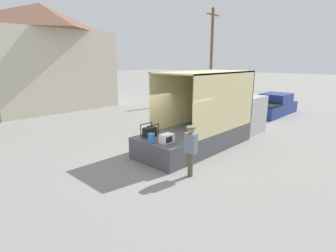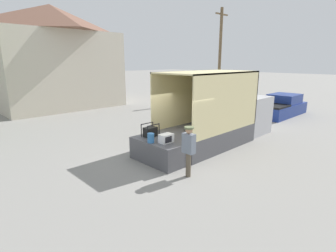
{
  "view_description": "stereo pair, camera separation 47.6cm",
  "coord_description": "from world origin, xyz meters",
  "px_view_note": "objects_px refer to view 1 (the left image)",
  "views": [
    {
      "loc": [
        -7.51,
        -7.0,
        3.92
      ],
      "look_at": [
        -0.31,
        -0.2,
        1.44
      ],
      "focal_mm": 28.0,
      "sensor_mm": 36.0,
      "label": 1
    },
    {
      "loc": [
        -7.17,
        -7.34,
        3.92
      ],
      "look_at": [
        -0.31,
        -0.2,
        1.44
      ],
      "focal_mm": 28.0,
      "sensor_mm": 36.0,
      "label": 2
    }
  ],
  "objects_px": {
    "worker_person": "(191,146)",
    "pickup_truck_blue": "(273,106)",
    "orange_bucket": "(151,138)",
    "utility_pole": "(211,54)",
    "microwave": "(167,138)",
    "portable_generator": "(150,132)",
    "box_truck": "(221,121)"
  },
  "relations": [
    {
      "from": "portable_generator",
      "to": "orange_bucket",
      "type": "bearing_deg",
      "value": -129.76
    },
    {
      "from": "box_truck",
      "to": "portable_generator",
      "type": "relative_size",
      "value": 10.59
    },
    {
      "from": "orange_bucket",
      "to": "pickup_truck_blue",
      "type": "bearing_deg",
      "value": 2.81
    },
    {
      "from": "pickup_truck_blue",
      "to": "utility_pole",
      "type": "relative_size",
      "value": 0.57
    },
    {
      "from": "utility_pole",
      "to": "microwave",
      "type": "bearing_deg",
      "value": -150.89
    },
    {
      "from": "utility_pole",
      "to": "portable_generator",
      "type": "bearing_deg",
      "value": -153.85
    },
    {
      "from": "box_truck",
      "to": "microwave",
      "type": "distance_m",
      "value": 4.56
    },
    {
      "from": "worker_person",
      "to": "pickup_truck_blue",
      "type": "distance_m",
      "value": 13.05
    },
    {
      "from": "pickup_truck_blue",
      "to": "microwave",
      "type": "bearing_deg",
      "value": -175.24
    },
    {
      "from": "pickup_truck_blue",
      "to": "utility_pole",
      "type": "xyz_separation_m",
      "value": [
        2.5,
        7.38,
        3.9
      ]
    },
    {
      "from": "box_truck",
      "to": "orange_bucket",
      "type": "distance_m",
      "value": 4.94
    },
    {
      "from": "box_truck",
      "to": "utility_pole",
      "type": "relative_size",
      "value": 0.79
    },
    {
      "from": "orange_bucket",
      "to": "worker_person",
      "type": "distance_m",
      "value": 1.73
    },
    {
      "from": "orange_bucket",
      "to": "pickup_truck_blue",
      "type": "relative_size",
      "value": 0.07
    },
    {
      "from": "box_truck",
      "to": "pickup_truck_blue",
      "type": "relative_size",
      "value": 1.39
    },
    {
      "from": "box_truck",
      "to": "worker_person",
      "type": "height_order",
      "value": "box_truck"
    },
    {
      "from": "box_truck",
      "to": "worker_person",
      "type": "relative_size",
      "value": 3.86
    },
    {
      "from": "microwave",
      "to": "portable_generator",
      "type": "bearing_deg",
      "value": 83.25
    },
    {
      "from": "box_truck",
      "to": "orange_bucket",
      "type": "height_order",
      "value": "box_truck"
    },
    {
      "from": "microwave",
      "to": "portable_generator",
      "type": "distance_m",
      "value": 1.07
    },
    {
      "from": "portable_generator",
      "to": "utility_pole",
      "type": "distance_m",
      "value": 17.08
    },
    {
      "from": "microwave",
      "to": "pickup_truck_blue",
      "type": "xyz_separation_m",
      "value": [
        12.64,
        1.05,
        -0.45
      ]
    },
    {
      "from": "microwave",
      "to": "utility_pole",
      "type": "xyz_separation_m",
      "value": [
        15.14,
        8.43,
        3.45
      ]
    },
    {
      "from": "portable_generator",
      "to": "orange_bucket",
      "type": "xyz_separation_m",
      "value": [
        -0.54,
        -0.64,
        -0.02
      ]
    },
    {
      "from": "worker_person",
      "to": "utility_pole",
      "type": "xyz_separation_m",
      "value": [
        15.33,
        9.74,
        3.41
      ]
    },
    {
      "from": "portable_generator",
      "to": "orange_bucket",
      "type": "distance_m",
      "value": 0.84
    },
    {
      "from": "box_truck",
      "to": "pickup_truck_blue",
      "type": "bearing_deg",
      "value": 4.34
    },
    {
      "from": "orange_bucket",
      "to": "worker_person",
      "type": "relative_size",
      "value": 0.2
    },
    {
      "from": "orange_bucket",
      "to": "utility_pole",
      "type": "bearing_deg",
      "value": 27.27
    },
    {
      "from": "box_truck",
      "to": "microwave",
      "type": "bearing_deg",
      "value": -174.47
    },
    {
      "from": "orange_bucket",
      "to": "microwave",
      "type": "bearing_deg",
      "value": -45.2
    },
    {
      "from": "microwave",
      "to": "orange_bucket",
      "type": "height_order",
      "value": "orange_bucket"
    }
  ]
}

